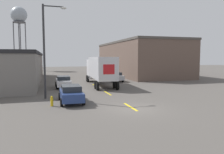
{
  "coord_description": "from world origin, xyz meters",
  "views": [
    {
      "loc": [
        -6.24,
        -15.33,
        3.94
      ],
      "look_at": [
        0.73,
        8.45,
        1.71
      ],
      "focal_mm": 35.0,
      "sensor_mm": 36.0,
      "label": 1
    }
  ],
  "objects_px": {
    "parked_car_left_far": "(63,81)",
    "fire_hydrant": "(52,101)",
    "parked_car_left_near": "(71,93)",
    "water_tower": "(19,16)",
    "semi_truck": "(100,68)",
    "parked_car_right_far": "(115,76)",
    "street_lamp": "(47,45)"
  },
  "relations": [
    {
      "from": "parked_car_left_near",
      "to": "parked_car_left_far",
      "type": "height_order",
      "value": "same"
    },
    {
      "from": "parked_car_left_near",
      "to": "water_tower",
      "type": "distance_m",
      "value": 55.76
    },
    {
      "from": "parked_car_left_near",
      "to": "water_tower",
      "type": "height_order",
      "value": "water_tower"
    },
    {
      "from": "parked_car_left_near",
      "to": "parked_car_right_far",
      "type": "relative_size",
      "value": 1.0
    },
    {
      "from": "semi_truck",
      "to": "water_tower",
      "type": "distance_m",
      "value": 46.17
    },
    {
      "from": "parked_car_left_far",
      "to": "fire_hydrant",
      "type": "relative_size",
      "value": 5.41
    },
    {
      "from": "parked_car_right_far",
      "to": "street_lamp",
      "type": "bearing_deg",
      "value": -130.0
    },
    {
      "from": "water_tower",
      "to": "fire_hydrant",
      "type": "distance_m",
      "value": 56.63
    },
    {
      "from": "parked_car_left_near",
      "to": "water_tower",
      "type": "xyz_separation_m",
      "value": [
        -9.9,
        52.66,
        15.44
      ]
    },
    {
      "from": "parked_car_left_far",
      "to": "fire_hydrant",
      "type": "height_order",
      "value": "parked_car_left_far"
    },
    {
      "from": "semi_truck",
      "to": "parked_car_left_far",
      "type": "relative_size",
      "value": 2.7
    },
    {
      "from": "parked_car_left_near",
      "to": "street_lamp",
      "type": "relative_size",
      "value": 0.51
    },
    {
      "from": "water_tower",
      "to": "fire_hydrant",
      "type": "xyz_separation_m",
      "value": [
        8.26,
        -53.74,
        -15.83
      ]
    },
    {
      "from": "parked_car_left_near",
      "to": "parked_car_left_far",
      "type": "distance_m",
      "value": 9.81
    },
    {
      "from": "parked_car_left_far",
      "to": "semi_truck",
      "type": "bearing_deg",
      "value": 15.87
    },
    {
      "from": "semi_truck",
      "to": "street_lamp",
      "type": "height_order",
      "value": "street_lamp"
    },
    {
      "from": "parked_car_left_far",
      "to": "street_lamp",
      "type": "height_order",
      "value": "street_lamp"
    },
    {
      "from": "semi_truck",
      "to": "parked_car_left_near",
      "type": "bearing_deg",
      "value": -111.88
    },
    {
      "from": "parked_car_right_far",
      "to": "street_lamp",
      "type": "distance_m",
      "value": 17.21
    },
    {
      "from": "parked_car_right_far",
      "to": "water_tower",
      "type": "xyz_separation_m",
      "value": [
        -18.66,
        37.4,
        15.44
      ]
    },
    {
      "from": "semi_truck",
      "to": "water_tower",
      "type": "xyz_separation_m",
      "value": [
        -15.15,
        41.36,
        13.86
      ]
    },
    {
      "from": "water_tower",
      "to": "fire_hydrant",
      "type": "bearing_deg",
      "value": -81.26
    },
    {
      "from": "water_tower",
      "to": "street_lamp",
      "type": "xyz_separation_m",
      "value": [
        7.94,
        -50.18,
        -11.18
      ]
    },
    {
      "from": "parked_car_left_near",
      "to": "parked_car_left_far",
      "type": "xyz_separation_m",
      "value": [
        0.0,
        9.81,
        0.0
      ]
    },
    {
      "from": "semi_truck",
      "to": "water_tower",
      "type": "bearing_deg",
      "value": 113.13
    },
    {
      "from": "parked_car_right_far",
      "to": "fire_hydrant",
      "type": "height_order",
      "value": "parked_car_right_far"
    },
    {
      "from": "parked_car_left_near",
      "to": "fire_hydrant",
      "type": "height_order",
      "value": "parked_car_left_near"
    },
    {
      "from": "street_lamp",
      "to": "semi_truck",
      "type": "bearing_deg",
      "value": 50.74
    },
    {
      "from": "parked_car_right_far",
      "to": "fire_hydrant",
      "type": "distance_m",
      "value": 19.37
    },
    {
      "from": "parked_car_left_near",
      "to": "fire_hydrant",
      "type": "relative_size",
      "value": 5.41
    },
    {
      "from": "semi_truck",
      "to": "fire_hydrant",
      "type": "distance_m",
      "value": 14.31
    },
    {
      "from": "semi_truck",
      "to": "parked_car_left_far",
      "type": "distance_m",
      "value": 5.68
    }
  ]
}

